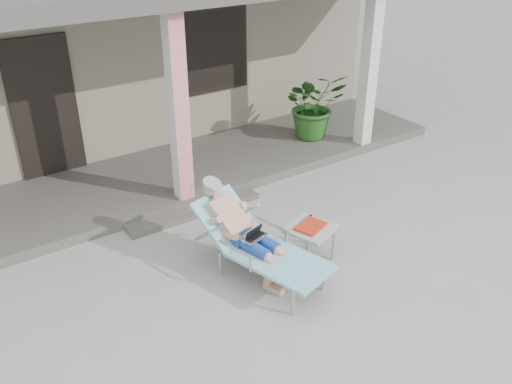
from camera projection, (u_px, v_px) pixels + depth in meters
ground at (271, 281)px, 6.32m from camera, size 60.00×60.00×0.00m
house at (73, 34)px, 10.25m from camera, size 10.40×5.40×3.30m
porch_deck at (160, 178)px, 8.47m from camera, size 10.00×2.00×0.15m
porch_step at (195, 211)px, 7.65m from camera, size 2.00×0.30×0.07m
lounger at (251, 223)px, 6.13m from camera, size 1.07×1.80×1.13m
side_table at (310, 230)px, 6.56m from camera, size 0.66×0.66×0.46m
potted_palm at (314, 105)px, 9.49m from camera, size 1.33×1.24×1.20m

